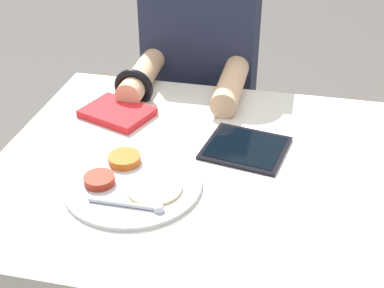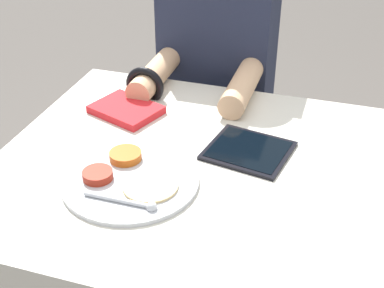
{
  "view_description": "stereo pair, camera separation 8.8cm",
  "coord_description": "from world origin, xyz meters",
  "px_view_note": "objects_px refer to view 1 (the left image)",
  "views": [
    {
      "loc": [
        0.21,
        -0.97,
        1.39
      ],
      "look_at": [
        -0.01,
        -0.01,
        0.76
      ],
      "focal_mm": 50.0,
      "sensor_mm": 36.0,
      "label": 1
    },
    {
      "loc": [
        0.29,
        -0.95,
        1.39
      ],
      "look_at": [
        -0.01,
        -0.01,
        0.76
      ],
      "focal_mm": 50.0,
      "sensor_mm": 36.0,
      "label": 2
    }
  ],
  "objects_px": {
    "red_notebook": "(117,113)",
    "person_diner": "(200,99)",
    "thali_tray": "(131,182)",
    "tablet_device": "(246,148)"
  },
  "relations": [
    {
      "from": "red_notebook",
      "to": "person_diner",
      "type": "xyz_separation_m",
      "value": [
        0.14,
        0.39,
        -0.14
      ]
    },
    {
      "from": "thali_tray",
      "to": "tablet_device",
      "type": "relative_size",
      "value": 1.4
    },
    {
      "from": "thali_tray",
      "to": "person_diner",
      "type": "xyz_separation_m",
      "value": [
        0.01,
        0.67,
        -0.14
      ]
    },
    {
      "from": "thali_tray",
      "to": "tablet_device",
      "type": "bearing_deg",
      "value": 41.2
    },
    {
      "from": "thali_tray",
      "to": "person_diner",
      "type": "distance_m",
      "value": 0.68
    },
    {
      "from": "red_notebook",
      "to": "person_diner",
      "type": "height_order",
      "value": "person_diner"
    },
    {
      "from": "tablet_device",
      "to": "person_diner",
      "type": "xyz_separation_m",
      "value": [
        -0.21,
        0.48,
        -0.14
      ]
    },
    {
      "from": "tablet_device",
      "to": "thali_tray",
      "type": "bearing_deg",
      "value": -138.8
    },
    {
      "from": "tablet_device",
      "to": "person_diner",
      "type": "bearing_deg",
      "value": 113.31
    },
    {
      "from": "red_notebook",
      "to": "person_diner",
      "type": "distance_m",
      "value": 0.44
    }
  ]
}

